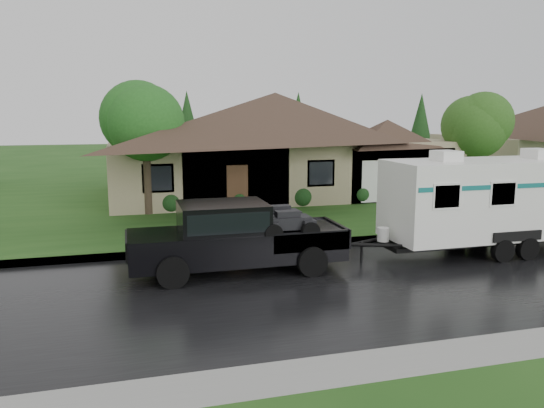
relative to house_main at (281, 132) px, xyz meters
The scene contains 10 objects.
ground 14.48m from the house_main, 99.41° to the right, with size 140.00×140.00×0.00m, color #224D18.
road 16.40m from the house_main, 98.24° to the right, with size 140.00×8.00×0.01m, color black.
curb 12.32m from the house_main, 101.19° to the right, with size 140.00×0.50×0.15m, color gray.
lawn 4.36m from the house_main, 153.11° to the left, with size 140.00×26.00×0.15m, color #224D18.
house_main is the anchor object (origin of this frame).
tree_left_green 8.96m from the house_main, 148.07° to the right, with size 3.44×3.44×5.70m.
tree_right_green 10.44m from the house_main, 24.54° to the right, with size 3.32×3.32×5.50m.
shrub_row 5.42m from the house_main, 93.69° to the right, with size 13.60×1.00×1.00m.
pickup_truck 15.23m from the house_main, 111.69° to the right, with size 6.21×2.36×2.07m.
travel_trailer 14.45m from the house_main, 76.87° to the right, with size 7.66×2.69×3.44m.
Camera 1 is at (-6.18, -14.95, 4.61)m, focal length 35.00 mm.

